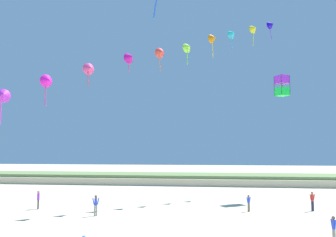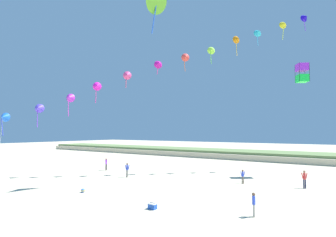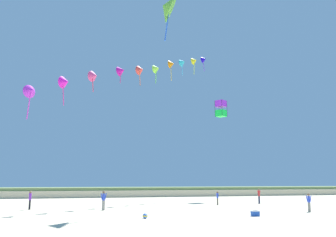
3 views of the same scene
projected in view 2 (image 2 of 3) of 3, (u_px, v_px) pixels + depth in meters
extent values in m
plane|color=beige|center=(70.00, 208.00, 19.14)|extent=(240.00, 240.00, 0.00)
cube|color=beige|center=(249.00, 156.00, 54.73)|extent=(120.00, 10.87, 1.10)
cube|color=#6B844C|center=(248.00, 152.00, 54.77)|extent=(120.00, 9.24, 0.63)
cylinder|color=black|center=(106.00, 167.00, 37.83)|extent=(0.13, 0.13, 0.87)
cylinder|color=black|center=(106.00, 167.00, 37.68)|extent=(0.13, 0.13, 0.87)
cylinder|color=purple|center=(106.00, 162.00, 37.80)|extent=(0.23, 0.23, 0.61)
cylinder|color=purple|center=(107.00, 162.00, 37.99)|extent=(0.16, 0.22, 0.58)
cylinder|color=purple|center=(106.00, 162.00, 37.60)|extent=(0.16, 0.22, 0.58)
sphere|color=#9E7051|center=(106.00, 159.00, 37.82)|extent=(0.23, 0.23, 0.23)
cylinder|color=gray|center=(128.00, 174.00, 31.87)|extent=(0.13, 0.13, 0.88)
cylinder|color=gray|center=(127.00, 174.00, 31.91)|extent=(0.13, 0.13, 0.88)
cylinder|color=blue|center=(127.00, 167.00, 31.93)|extent=(0.23, 0.23, 0.62)
cylinder|color=blue|center=(129.00, 167.00, 31.89)|extent=(0.23, 0.16, 0.59)
cylinder|color=blue|center=(126.00, 167.00, 31.97)|extent=(0.23, 0.16, 0.59)
sphere|color=brown|center=(127.00, 164.00, 31.95)|extent=(0.24, 0.24, 0.24)
cylinder|color=gray|center=(254.00, 211.00, 16.99)|extent=(0.12, 0.12, 0.79)
cylinder|color=gray|center=(254.00, 210.00, 17.12)|extent=(0.12, 0.12, 0.79)
cylinder|color=blue|center=(254.00, 200.00, 17.09)|extent=(0.21, 0.21, 0.56)
cylinder|color=blue|center=(254.00, 200.00, 16.92)|extent=(0.13, 0.20, 0.53)
cylinder|color=blue|center=(254.00, 199.00, 17.27)|extent=(0.13, 0.20, 0.53)
sphere|color=brown|center=(254.00, 194.00, 17.11)|extent=(0.21, 0.21, 0.21)
cylinder|color=#726656|center=(242.00, 180.00, 27.94)|extent=(0.11, 0.11, 0.75)
cylinder|color=#726656|center=(243.00, 180.00, 27.95)|extent=(0.11, 0.11, 0.75)
cylinder|color=blue|center=(243.00, 174.00, 27.98)|extent=(0.20, 0.20, 0.53)
cylinder|color=blue|center=(241.00, 174.00, 27.97)|extent=(0.19, 0.17, 0.51)
cylinder|color=blue|center=(244.00, 174.00, 28.00)|extent=(0.19, 0.17, 0.51)
sphere|color=brown|center=(243.00, 171.00, 28.00)|extent=(0.20, 0.20, 0.20)
cylinder|color=#282D4C|center=(305.00, 184.00, 25.58)|extent=(0.13, 0.13, 0.89)
cylinder|color=#282D4C|center=(304.00, 184.00, 25.59)|extent=(0.13, 0.13, 0.89)
cylinder|color=red|center=(304.00, 176.00, 25.63)|extent=(0.23, 0.23, 0.63)
cylinder|color=red|center=(307.00, 176.00, 25.61)|extent=(0.23, 0.18, 0.60)
cylinder|color=red|center=(302.00, 176.00, 25.64)|extent=(0.23, 0.18, 0.60)
sphere|color=#9E7051|center=(304.00, 172.00, 25.65)|extent=(0.24, 0.24, 0.24)
cone|color=blue|center=(4.00, 117.00, 31.21)|extent=(1.30, 1.22, 1.10)
cylinder|color=blue|center=(2.00, 127.00, 31.12)|extent=(0.14, 0.27, 2.02)
cone|color=#573FEB|center=(39.00, 108.00, 32.09)|extent=(1.31, 1.31, 1.13)
cylinder|color=#7A39E5|center=(37.00, 119.00, 32.00)|extent=(0.30, 0.16, 2.16)
cone|color=#BA2DD0|center=(70.00, 98.00, 32.92)|extent=(1.32, 1.24, 1.12)
cylinder|color=#E539D3|center=(68.00, 108.00, 32.83)|extent=(0.25, 0.25, 2.15)
cone|color=#EE19C1|center=(97.00, 86.00, 33.37)|extent=(1.26, 1.32, 1.12)
cylinder|color=#E53997|center=(96.00, 95.00, 33.28)|extent=(0.24, 0.30, 1.97)
cone|color=#DC3F82|center=(127.00, 75.00, 34.14)|extent=(1.32, 1.29, 1.13)
cylinder|color=#E53958|center=(126.00, 82.00, 34.07)|extent=(0.19, 0.24, 1.46)
cone|color=#C71499|center=(159.00, 64.00, 34.79)|extent=(1.36, 1.40, 1.20)
cylinder|color=#E5398F|center=(158.00, 70.00, 34.72)|extent=(0.13, 0.21, 1.24)
cone|color=#E84039|center=(186.00, 57.00, 35.50)|extent=(1.31, 1.25, 1.12)
cylinder|color=orange|center=(185.00, 65.00, 35.41)|extent=(0.20, 0.16, 1.77)
cone|color=#9DF042|center=(212.00, 50.00, 36.38)|extent=(1.36, 1.34, 1.17)
cylinder|color=#6AE539|center=(211.00, 57.00, 36.30)|extent=(0.08, 0.28, 1.76)
cone|color=orange|center=(237.00, 39.00, 37.05)|extent=(1.25, 1.32, 1.12)
cylinder|color=gold|center=(237.00, 48.00, 36.95)|extent=(0.15, 0.12, 2.19)
cone|color=#29BCCD|center=(258.00, 32.00, 37.64)|extent=(1.44, 1.41, 1.23)
cylinder|color=#39AAE5|center=(258.00, 40.00, 37.55)|extent=(0.13, 0.28, 1.79)
cone|color=yellow|center=(284.00, 24.00, 38.52)|extent=(1.40, 1.37, 1.20)
cylinder|color=#C7E539|center=(283.00, 33.00, 38.43)|extent=(0.26, 0.33, 2.16)
cone|color=#190AC1|center=(305.00, 17.00, 39.18)|extent=(1.38, 1.38, 1.19)
cylinder|color=#7039E5|center=(305.00, 25.00, 39.09)|extent=(0.28, 0.08, 1.89)
cylinder|color=silver|center=(0.00, 148.00, 31.36)|extent=(0.95, 0.08, 7.26)
cube|color=#19E845|center=(302.00, 79.00, 33.52)|extent=(1.71, 1.71, 0.94)
cube|color=#A92DE5|center=(302.00, 67.00, 33.59)|extent=(1.71, 1.71, 0.94)
cylinder|color=black|center=(305.00, 74.00, 34.14)|extent=(0.04, 0.04, 2.38)
cylinder|color=black|center=(295.00, 74.00, 34.21)|extent=(0.04, 0.04, 2.38)
cylinder|color=black|center=(299.00, 72.00, 32.97)|extent=(0.04, 0.04, 2.38)
cylinder|color=black|center=(309.00, 72.00, 32.90)|extent=(0.04, 0.04, 2.38)
cone|color=#6FC42E|center=(154.00, 1.00, 28.24)|extent=(2.51, 3.14, 2.92)
cone|color=blue|center=(154.00, 0.00, 28.25)|extent=(1.44, 1.74, 1.63)
cylinder|color=blue|center=(154.00, 19.00, 28.14)|extent=(0.57, 0.31, 3.19)
cube|color=blue|center=(152.00, 207.00, 18.76)|extent=(0.56, 0.40, 0.36)
cube|color=white|center=(152.00, 204.00, 18.77)|extent=(0.58, 0.41, 0.06)
cylinder|color=black|center=(152.00, 203.00, 18.78)|extent=(0.45, 0.03, 0.03)
sphere|color=blue|center=(83.00, 191.00, 23.87)|extent=(0.36, 0.36, 0.36)
cylinder|color=yellow|center=(83.00, 191.00, 23.87)|extent=(0.36, 0.36, 0.09)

